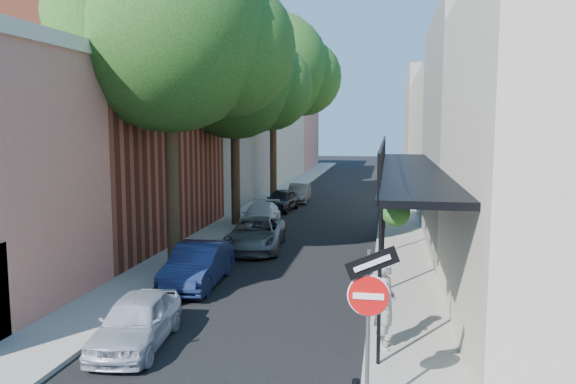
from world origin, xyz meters
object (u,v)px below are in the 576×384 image
at_px(oak_near, 184,35).
at_px(oak_mid, 244,79).
at_px(parked_car_f, 299,193).
at_px(parked_car_b, 198,265).
at_px(sign_post, 369,302).
at_px(parked_car_e, 281,200).
at_px(parked_car_c, 256,234).
at_px(pedestrian, 385,304).
at_px(parked_car_a, 136,321).
at_px(oak_far, 281,71).
at_px(parked_car_d, 261,216).

distance_m(oak_near, oak_mid, 8.01).
bearing_deg(parked_car_f, parked_car_b, -92.91).
xyz_separation_m(sign_post, parked_car_e, (-5.70, 22.17, -1.41)).
distance_m(parked_car_c, pedestrian, 10.62).
height_order(parked_car_a, parked_car_b, parked_car_b).
bearing_deg(oak_far, parked_car_f, -11.73).
relative_size(oak_mid, parked_car_c, 2.30).
bearing_deg(parked_car_f, oak_mid, -100.86).
height_order(oak_far, parked_car_e, oak_far).
height_order(parked_car_c, parked_car_f, parked_car_c).
bearing_deg(parked_car_f, parked_car_a, -92.28).
distance_m(oak_near, pedestrian, 11.53).
bearing_deg(parked_car_e, pedestrian, -67.30).
height_order(oak_mid, pedestrian, oak_mid).
height_order(parked_car_b, pedestrian, pedestrian).
relative_size(sign_post, parked_car_c, 0.67).
distance_m(sign_post, parked_car_c, 13.20).
xyz_separation_m(oak_near, parked_car_e, (0.82, 12.88, -7.26)).
distance_m(oak_far, pedestrian, 25.39).
xyz_separation_m(parked_car_b, parked_car_c, (0.60, 5.16, -0.03)).
bearing_deg(oak_far, oak_near, -90.04).
xyz_separation_m(oak_far, parked_car_b, (1.11, -19.24, -7.61)).
bearing_deg(oak_far, oak_mid, -90.41).
relative_size(sign_post, oak_far, 0.25).
xyz_separation_m(oak_far, parked_car_c, (1.71, -14.08, -7.64)).
height_order(oak_near, parked_car_e, oak_near).
relative_size(oak_near, parked_car_f, 3.26).
distance_m(parked_car_f, pedestrian, 23.81).
relative_size(oak_mid, parked_car_f, 2.91).
bearing_deg(oak_near, oak_far, 89.96).
distance_m(oak_mid, pedestrian, 16.99).
height_order(sign_post, parked_car_c, sign_post).
relative_size(oak_far, pedestrian, 6.13).
xyz_separation_m(oak_far, parked_car_f, (1.21, -0.25, -7.68)).
height_order(sign_post, parked_car_f, sign_post).
bearing_deg(oak_mid, parked_car_a, -84.62).
bearing_deg(oak_mid, parked_car_e, 79.93).
xyz_separation_m(oak_far, parked_car_d, (0.85, -9.53, -7.67)).
relative_size(oak_near, oak_mid, 1.12).
bearing_deg(parked_car_a, oak_mid, 89.35).
height_order(oak_near, oak_mid, oak_near).
relative_size(oak_near, parked_car_e, 3.13).
relative_size(oak_far, parked_car_b, 3.04).
distance_m(oak_far, parked_car_d, 12.26).
bearing_deg(oak_mid, parked_car_b, -83.44).
height_order(oak_mid, parked_car_c, oak_mid).
bearing_deg(parked_car_e, parked_car_a, -82.96).
bearing_deg(oak_near, parked_car_f, 85.82).
height_order(oak_near, parked_car_d, oak_near).
distance_m(oak_far, parked_car_e, 8.72).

